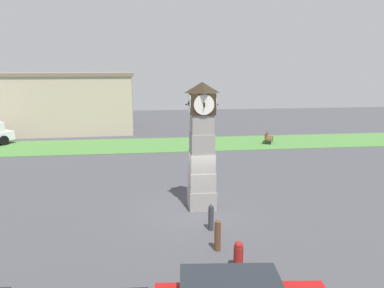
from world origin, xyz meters
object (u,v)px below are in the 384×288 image
(bollard_near_tower, at_px, (238,254))
(bollard_mid_row, at_px, (218,235))
(clock_tower, at_px, (202,149))
(bench, at_px, (268,137))
(bollard_far_row, at_px, (211,217))

(bollard_near_tower, height_order, bollard_mid_row, bollard_mid_row)
(clock_tower, distance_m, bench, 15.31)
(bench, bearing_deg, bollard_near_tower, -111.08)
(bollard_near_tower, bearing_deg, bollard_far_row, 97.28)
(clock_tower, relative_size, bench, 3.31)
(clock_tower, height_order, bollard_far_row, clock_tower)
(bollard_near_tower, xyz_separation_m, bench, (7.10, 18.43, 0.07))
(bollard_mid_row, distance_m, bench, 18.78)
(bollard_far_row, bearing_deg, bollard_mid_row, -92.13)
(bollard_near_tower, distance_m, bollard_far_row, 2.87)
(clock_tower, xyz_separation_m, bollard_mid_row, (-0.06, -4.01, -2.09))
(bollard_far_row, relative_size, bench, 0.62)
(clock_tower, distance_m, bollard_near_tower, 5.68)
(clock_tower, height_order, bollard_near_tower, clock_tower)
(bollard_near_tower, relative_size, bollard_mid_row, 0.82)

